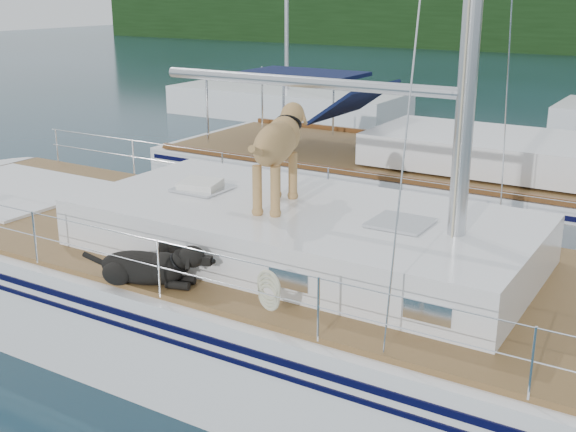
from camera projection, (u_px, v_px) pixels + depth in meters
The scene contains 4 objects.
ground at pixel (246, 335), 9.07m from camera, with size 120.00×120.00×0.00m, color black.
main_sailboat at pixel (251, 286), 8.82m from camera, with size 12.00×3.85×14.01m.
neighbor_sailboat at pixel (446, 189), 13.29m from camera, with size 11.00×3.50×13.30m.
bg_boat_west at pixel (287, 104), 24.31m from camera, with size 8.00×3.00×11.65m.
Camera 1 is at (4.73, -6.72, 4.16)m, focal length 45.00 mm.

